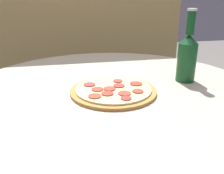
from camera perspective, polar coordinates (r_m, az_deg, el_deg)
table at (r=0.95m, az=-0.19°, el=-10.11°), size 1.08×1.08×0.68m
fence_panel at (r=1.65m, az=-5.99°, el=11.98°), size 1.26×0.04×1.48m
pizza at (r=0.83m, az=0.02°, el=-0.79°), size 0.29×0.29×0.02m
beer_bottle at (r=0.96m, az=16.82°, el=6.95°), size 0.07×0.07×0.26m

